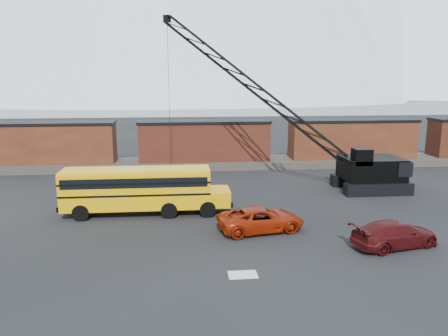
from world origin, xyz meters
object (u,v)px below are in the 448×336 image
(school_bus, at_px, (142,189))
(red_pickup, at_px, (261,219))
(crawler_crane, at_px, (258,90))
(maroon_suv, at_px, (395,234))

(school_bus, distance_m, red_pickup, 8.69)
(school_bus, height_order, crawler_crane, crawler_crane)
(red_pickup, bearing_deg, school_bus, 50.50)
(school_bus, relative_size, red_pickup, 2.19)
(school_bus, xyz_separation_m, crawler_crane, (9.31, 7.88, 6.43))
(red_pickup, bearing_deg, crawler_crane, -19.11)
(school_bus, bearing_deg, maroon_suv, -26.87)
(maroon_suv, distance_m, crawler_crane, 17.80)
(maroon_suv, bearing_deg, school_bus, 49.13)
(red_pickup, distance_m, maroon_suv, 7.71)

